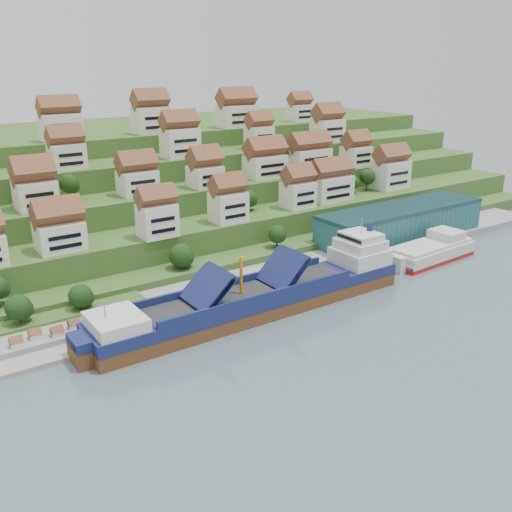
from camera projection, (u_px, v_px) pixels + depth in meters
ground at (307, 298)px, 140.99m from camera, size 300.00×300.00×0.00m
quay at (328, 261)px, 163.00m from camera, size 180.00×14.00×2.20m
pebble_beach at (56, 339)px, 119.09m from camera, size 45.00×20.00×1.00m
hillside at (136, 183)px, 217.99m from camera, size 260.00×128.00×31.00m
hillside_village at (192, 164)px, 180.38m from camera, size 157.07×62.89×29.11m
hillside_trees at (183, 205)px, 163.43m from camera, size 140.18×61.83×31.32m
warehouse at (401, 222)px, 179.68m from camera, size 60.00×15.00×10.00m
flagpole at (336, 248)px, 156.19m from camera, size 1.28×0.16×8.00m
beach_huts at (47, 337)px, 116.52m from camera, size 14.40×3.70×2.20m
cargo_ship at (264, 297)px, 132.63m from camera, size 79.33×12.40×17.61m
second_ship at (431, 251)px, 166.78m from camera, size 29.53×12.32×8.40m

